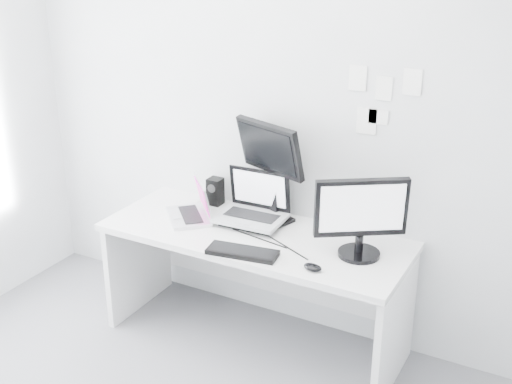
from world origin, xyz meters
TOP-DOWN VIEW (x-y plane):
  - back_wall at (0.00, 1.60)m, footprint 3.60×0.00m
  - desk at (0.00, 1.25)m, footprint 1.80×0.70m
  - macbook at (-0.46, 1.25)m, footprint 0.41×0.41m
  - speaker at (-0.43, 1.51)m, footprint 0.11×0.11m
  - dell_laptop at (-0.08, 1.34)m, footprint 0.40×0.32m
  - rear_monitor at (-0.00, 1.47)m, footprint 0.50×0.31m
  - samsung_monitor at (0.63, 1.28)m, footprint 0.54×0.47m
  - keyboard at (0.07, 0.99)m, footprint 0.41×0.20m
  - mouse at (0.47, 1.01)m, footprint 0.11×0.08m
  - wall_note_0 at (0.45, 1.59)m, footprint 0.10×0.00m
  - wall_note_1 at (0.60, 1.59)m, footprint 0.09×0.00m
  - wall_note_2 at (0.75, 1.59)m, footprint 0.10×0.00m
  - wall_note_3 at (0.58, 1.59)m, footprint 0.11×0.00m
  - wall_note_4 at (0.52, 1.59)m, footprint 0.12×0.00m

SIDE VIEW (x-z plane):
  - desk at x=0.00m, z-range 0.00..0.73m
  - keyboard at x=0.07m, z-range 0.73..0.76m
  - mouse at x=0.47m, z-range 0.73..0.76m
  - speaker at x=-0.43m, z-range 0.73..0.90m
  - macbook at x=-0.46m, z-range 0.73..0.98m
  - dell_laptop at x=-0.08m, z-range 0.73..1.06m
  - samsung_monitor at x=0.63m, z-range 0.73..1.19m
  - rear_monitor at x=0.00m, z-range 0.73..1.37m
  - back_wall at x=0.00m, z-range -0.45..3.15m
  - wall_note_4 at x=0.52m, z-range 1.31..1.46m
  - wall_note_3 at x=0.58m, z-range 1.38..1.46m
  - wall_note_1 at x=0.60m, z-range 1.52..1.65m
  - wall_note_0 at x=0.45m, z-range 1.55..1.69m
  - wall_note_2 at x=0.75m, z-range 1.56..1.70m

